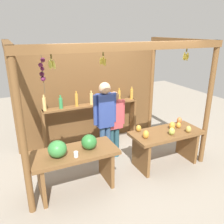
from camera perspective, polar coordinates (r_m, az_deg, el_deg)
The scene contains 7 objects.
ground_plane at distance 5.12m, azimuth -0.93°, elevation -10.94°, with size 12.00×12.00×0.00m, color gray.
market_stall at distance 4.99m, azimuth -3.29°, elevation 5.62°, with size 3.50×2.03×2.43m.
fruit_counter_left at distance 3.94m, azimuth -9.35°, elevation -10.91°, with size 1.42×0.64×0.98m.
fruit_counter_right at distance 4.75m, azimuth 13.09°, elevation -6.51°, with size 1.42×0.64×0.87m.
bottle_shelf_unit at distance 5.35m, azimuth -5.09°, elevation 0.04°, with size 2.25×0.22×1.34m.
vendor_man at distance 4.56m, azimuth -1.73°, elevation -0.86°, with size 0.48×0.23×1.67m.
vendor_woman at distance 4.76m, azimuth 0.52°, elevation -1.87°, with size 0.48×0.20×1.45m.
Camera 1 is at (-1.79, -4.03, 2.60)m, focal length 37.25 mm.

